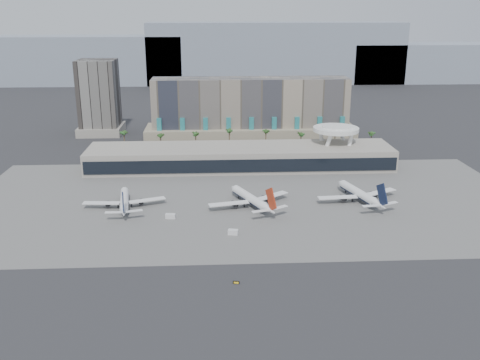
{
  "coord_description": "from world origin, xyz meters",
  "views": [
    {
      "loc": [
        -14.98,
        -179.69,
        86.15
      ],
      "look_at": [
        -3.77,
        40.0,
        15.04
      ],
      "focal_mm": 40.0,
      "sensor_mm": 36.0,
      "label": 1
    }
  ],
  "objects_px": {
    "airliner_left": "(124,201)",
    "airliner_right": "(360,194)",
    "service_vehicle_b": "(233,232)",
    "airliner_centre": "(251,199)",
    "taxiway_sign": "(236,282)",
    "service_vehicle_a": "(170,216)"
  },
  "relations": [
    {
      "from": "airliner_left",
      "to": "airliner_right",
      "type": "xyz_separation_m",
      "value": [
        108.11,
        2.87,
        0.34
      ]
    },
    {
      "from": "airliner_left",
      "to": "service_vehicle_a",
      "type": "distance_m",
      "value": 25.85
    },
    {
      "from": "airliner_centre",
      "to": "service_vehicle_b",
      "type": "relative_size",
      "value": 9.86
    },
    {
      "from": "airliner_centre",
      "to": "service_vehicle_b",
      "type": "distance_m",
      "value": 32.69
    },
    {
      "from": "airliner_right",
      "to": "taxiway_sign",
      "type": "bearing_deg",
      "value": -145.14
    },
    {
      "from": "service_vehicle_b",
      "to": "taxiway_sign",
      "type": "xyz_separation_m",
      "value": [
        -0.52,
        -39.99,
        -0.53
      ]
    },
    {
      "from": "service_vehicle_b",
      "to": "airliner_centre",
      "type": "bearing_deg",
      "value": 84.99
    },
    {
      "from": "airliner_left",
      "to": "airliner_right",
      "type": "relative_size",
      "value": 0.93
    },
    {
      "from": "airliner_centre",
      "to": "service_vehicle_a",
      "type": "xyz_separation_m",
      "value": [
        -35.62,
        -12.78,
        -2.6
      ]
    },
    {
      "from": "airliner_left",
      "to": "taxiway_sign",
      "type": "height_order",
      "value": "airliner_left"
    },
    {
      "from": "airliner_left",
      "to": "airliner_right",
      "type": "bearing_deg",
      "value": -6.56
    },
    {
      "from": "airliner_left",
      "to": "airliner_right",
      "type": "distance_m",
      "value": 108.15
    },
    {
      "from": "airliner_left",
      "to": "airliner_right",
      "type": "height_order",
      "value": "airliner_right"
    },
    {
      "from": "service_vehicle_b",
      "to": "airliner_left",
      "type": "bearing_deg",
      "value": 157.76
    },
    {
      "from": "airliner_right",
      "to": "airliner_centre",
      "type": "bearing_deg",
      "value": 168.42
    },
    {
      "from": "airliner_right",
      "to": "taxiway_sign",
      "type": "distance_m",
      "value": 96.84
    },
    {
      "from": "service_vehicle_b",
      "to": "taxiway_sign",
      "type": "bearing_deg",
      "value": -78.84
    },
    {
      "from": "airliner_right",
      "to": "taxiway_sign",
      "type": "xyz_separation_m",
      "value": [
        -60.88,
        -75.24,
        -3.18
      ]
    },
    {
      "from": "airliner_centre",
      "to": "airliner_right",
      "type": "distance_m",
      "value": 51.04
    },
    {
      "from": "service_vehicle_a",
      "to": "taxiway_sign",
      "type": "xyz_separation_m",
      "value": [
        25.62,
        -58.38,
        -0.54
      ]
    },
    {
      "from": "airliner_right",
      "to": "service_vehicle_b",
      "type": "bearing_deg",
      "value": -165.87
    },
    {
      "from": "service_vehicle_a",
      "to": "service_vehicle_b",
      "type": "bearing_deg",
      "value": -29.45
    }
  ]
}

